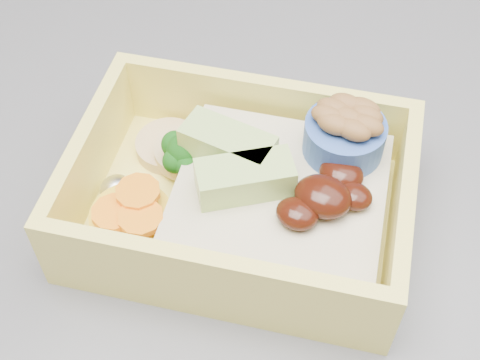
% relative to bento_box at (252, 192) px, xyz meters
% --- Properties ---
extents(bento_box, '(0.23, 0.19, 0.07)m').
position_rel_bento_box_xyz_m(bento_box, '(0.00, 0.00, 0.00)').
color(bento_box, '#FDEC68').
rests_on(bento_box, island).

